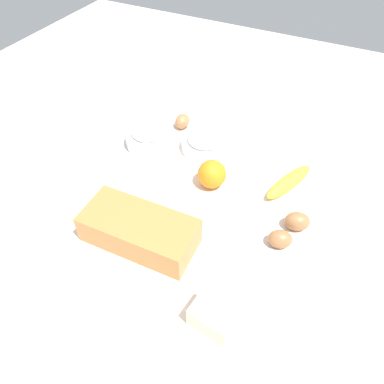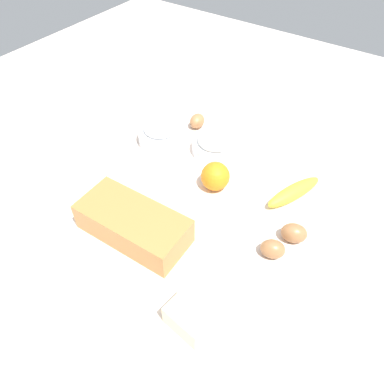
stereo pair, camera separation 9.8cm
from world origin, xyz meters
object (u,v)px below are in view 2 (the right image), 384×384
at_px(flour_bowl, 215,144).
at_px(orange_fruit, 215,176).
at_px(egg_loose, 294,233).
at_px(butter_block, 189,319).
at_px(sugar_bowl, 161,133).
at_px(banana, 294,192).
at_px(loaf_pan, 133,224).
at_px(egg_beside_bowl, 273,249).
at_px(egg_near_butter, 197,121).

xyz_separation_m(flour_bowl, orange_fruit, (-0.08, 0.14, 0.01)).
bearing_deg(flour_bowl, egg_loose, 152.11).
bearing_deg(butter_block, flour_bowl, -63.26).
distance_m(sugar_bowl, egg_loose, 0.53).
xyz_separation_m(banana, egg_loose, (-0.06, 0.14, 0.00)).
bearing_deg(flour_bowl, butter_block, 116.74).
height_order(loaf_pan, egg_beside_bowl, loaf_pan).
relative_size(banana, egg_near_butter, 3.10).
bearing_deg(orange_fruit, flour_bowl, -58.14).
bearing_deg(sugar_bowl, loaf_pan, 117.99).
bearing_deg(banana, orange_fruit, 24.19).
distance_m(banana, orange_fruit, 0.22).
height_order(sugar_bowl, banana, sugar_bowl).
distance_m(flour_bowl, egg_loose, 0.39).
bearing_deg(egg_beside_bowl, egg_loose, -107.32).
bearing_deg(banana, sugar_bowl, 1.53).
distance_m(sugar_bowl, egg_beside_bowl, 0.53).
height_order(egg_near_butter, egg_beside_bowl, same).
distance_m(loaf_pan, egg_loose, 0.40).
height_order(loaf_pan, flour_bowl, loaf_pan).
height_order(sugar_bowl, egg_beside_bowl, sugar_bowl).
relative_size(loaf_pan, butter_block, 3.15).
bearing_deg(butter_block, egg_loose, -104.58).
relative_size(banana, orange_fruit, 2.31).
height_order(sugar_bowl, egg_loose, sugar_bowl).
distance_m(sugar_bowl, butter_block, 0.63).
distance_m(banana, egg_beside_bowl, 0.21).
relative_size(egg_near_butter, egg_beside_bowl, 1.02).
height_order(orange_fruit, egg_near_butter, orange_fruit).
bearing_deg(flour_bowl, loaf_pan, 91.19).
distance_m(orange_fruit, butter_block, 0.42).
xyz_separation_m(butter_block, egg_near_butter, (0.38, -0.59, -0.01)).
xyz_separation_m(loaf_pan, egg_beside_bowl, (-0.31, -0.14, -0.02)).
distance_m(flour_bowl, orange_fruit, 0.16).
bearing_deg(orange_fruit, loaf_pan, 73.69).
bearing_deg(sugar_bowl, egg_loose, 166.41).
xyz_separation_m(flour_bowl, egg_beside_bowl, (-0.32, 0.26, -0.01)).
height_order(loaf_pan, egg_loose, loaf_pan).
bearing_deg(sugar_bowl, banana, -178.47).
relative_size(flour_bowl, egg_beside_bowl, 2.46).
height_order(loaf_pan, orange_fruit, orange_fruit).
height_order(loaf_pan, egg_near_butter, loaf_pan).
height_order(egg_beside_bowl, egg_loose, egg_loose).
xyz_separation_m(sugar_bowl, egg_beside_bowl, (-0.50, 0.20, -0.01)).
height_order(orange_fruit, egg_beside_bowl, orange_fruit).
relative_size(butter_block, egg_near_butter, 1.47).
relative_size(loaf_pan, sugar_bowl, 1.93).
height_order(egg_near_butter, egg_loose, egg_loose).
relative_size(orange_fruit, egg_near_butter, 1.34).
xyz_separation_m(egg_near_butter, egg_beside_bowl, (-0.44, 0.33, -0.00)).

